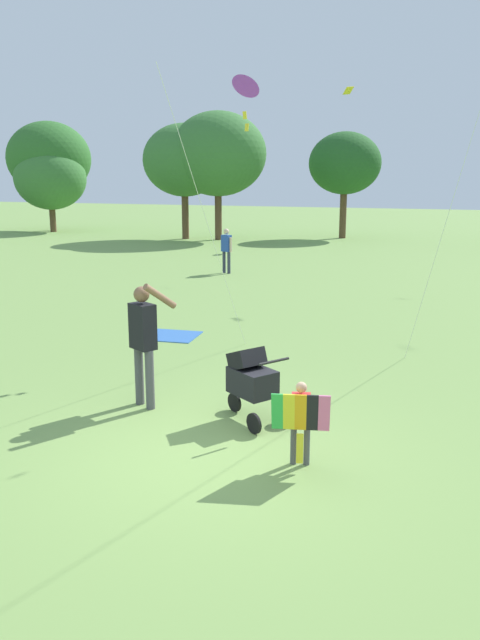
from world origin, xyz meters
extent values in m
plane|color=#75994C|center=(0.00, 0.00, 0.00)|extent=(120.00, 120.00, 0.00)
cylinder|color=brown|center=(-21.28, 26.10, 1.11)|extent=(0.36, 0.36, 2.23)
ellipsoid|color=#2D6628|center=(-21.28, 26.10, 4.26)|extent=(5.09, 4.58, 4.32)
cylinder|color=brown|center=(-20.75, 25.39, 0.70)|extent=(0.36, 0.36, 1.41)
ellipsoid|color=#387033|center=(-20.75, 25.39, 3.13)|extent=(4.31, 3.88, 3.66)
cylinder|color=brown|center=(-11.53, 24.19, 1.16)|extent=(0.36, 0.36, 2.31)
ellipsoid|color=#387033|center=(-11.53, 24.19, 4.06)|extent=(4.37, 3.94, 3.72)
cylinder|color=brown|center=(-9.71, 24.35, 1.18)|extent=(0.36, 0.36, 2.36)
ellipsoid|color=#387033|center=(-9.71, 24.35, 4.36)|extent=(4.99, 4.49, 4.25)
cylinder|color=brown|center=(-3.80, 27.49, 1.20)|extent=(0.36, 0.36, 2.40)
ellipsoid|color=#235623|center=(-3.80, 27.49, 3.92)|extent=(3.80, 3.42, 3.23)
cylinder|color=#4C4C51|center=(1.19, 0.10, 0.25)|extent=(0.07, 0.07, 0.50)
cylinder|color=#4C4C51|center=(1.04, 0.06, 0.25)|extent=(0.07, 0.07, 0.50)
cube|color=red|center=(1.12, 0.08, 0.68)|extent=(0.24, 0.18, 0.37)
cylinder|color=tan|center=(1.25, 0.11, 0.66)|extent=(0.05, 0.05, 0.33)
cylinder|color=tan|center=(0.99, 0.05, 0.66)|extent=(0.05, 0.05, 0.33)
sphere|color=tan|center=(1.12, 0.08, 0.95)|extent=(0.13, 0.13, 0.13)
cube|color=pink|center=(1.42, -0.03, 0.71)|extent=(0.17, 0.19, 0.47)
cube|color=black|center=(1.29, -0.06, 0.71)|extent=(0.17, 0.19, 0.47)
cube|color=#F4A319|center=(1.16, -0.10, 0.71)|extent=(0.17, 0.19, 0.47)
cube|color=yellow|center=(1.03, -0.13, 0.71)|extent=(0.17, 0.19, 0.47)
cube|color=green|center=(0.91, -0.16, 0.71)|extent=(0.17, 0.19, 0.47)
cube|color=yellow|center=(1.17, -0.11, 0.29)|extent=(0.08, 0.03, 0.36)
cylinder|color=#4C4C51|center=(-1.62, 1.23, 0.44)|extent=(0.13, 0.13, 0.87)
cylinder|color=#4C4C51|center=(-1.38, 1.10, 0.44)|extent=(0.13, 0.13, 0.87)
cube|color=black|center=(-1.50, 1.16, 1.20)|extent=(0.45, 0.39, 0.66)
cylinder|color=brown|center=(-1.71, 1.27, 1.16)|extent=(0.09, 0.09, 0.58)
cylinder|color=brown|center=(-1.22, 1.18, 1.65)|extent=(0.33, 0.52, 0.41)
sphere|color=brown|center=(-1.50, 1.16, 1.67)|extent=(0.23, 0.23, 0.23)
cylinder|color=black|center=(-0.20, 1.41, 0.14)|extent=(0.26, 0.19, 0.28)
cylinder|color=black|center=(0.32, 0.75, 0.14)|extent=(0.26, 0.19, 0.28)
cylinder|color=black|center=(0.61, 1.18, 0.14)|extent=(0.26, 0.19, 0.28)
cube|color=black|center=(0.15, 1.17, 0.56)|extent=(0.78, 0.72, 0.36)
cube|color=black|center=(0.05, 1.25, 0.86)|extent=(0.58, 0.58, 0.35)
cylinder|color=black|center=(0.53, 0.92, 0.96)|extent=(0.30, 0.42, 0.04)
cone|color=purple|center=(-1.30, 4.97, 4.91)|extent=(0.64, 0.56, 0.39)
cube|color=yellow|center=(-1.34, 5.01, 4.39)|extent=(0.09, 0.06, 0.14)
cube|color=yellow|center=(-1.28, 4.97, 4.17)|extent=(0.08, 0.05, 0.14)
cylinder|color=silver|center=(-1.28, 3.14, 2.38)|extent=(0.06, 3.66, 4.76)
cylinder|color=silver|center=(2.64, 4.16, 3.64)|extent=(1.68, 1.80, 7.29)
cube|color=yellow|center=(-3.32, 25.27, 7.25)|extent=(0.56, 0.60, 0.37)
cylinder|color=#33384C|center=(-4.98, 13.59, 0.38)|extent=(0.11, 0.11, 0.75)
cylinder|color=#33384C|center=(-5.19, 13.68, 0.38)|extent=(0.11, 0.11, 0.75)
cube|color=#284CA8|center=(-5.08, 13.64, 1.03)|extent=(0.38, 0.32, 0.56)
cylinder|color=beige|center=(-4.90, 13.55, 0.99)|extent=(0.08, 0.08, 0.50)
cylinder|color=beige|center=(-5.27, 13.72, 0.99)|extent=(0.08, 0.08, 0.50)
sphere|color=beige|center=(-5.08, 13.64, 1.43)|extent=(0.19, 0.19, 0.19)
cube|color=#3366B2|center=(-3.06, 5.03, 0.01)|extent=(1.35, 1.12, 0.02)
camera|label=1|loc=(2.83, -6.63, 3.31)|focal=35.70mm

